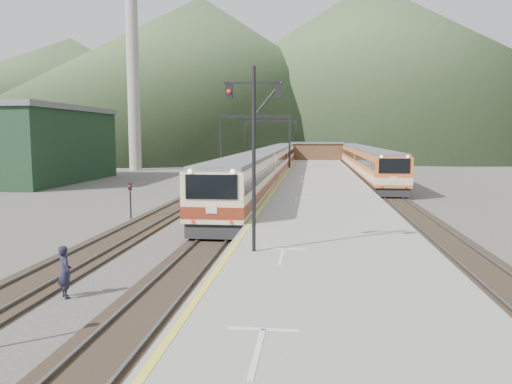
# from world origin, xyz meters

# --- Properties ---
(ground) EXTENTS (400.00, 400.00, 0.00)m
(ground) POSITION_xyz_m (0.00, 0.00, 0.00)
(ground) COLOR #47423D
(ground) RESTS_ON ground
(track_main) EXTENTS (2.60, 200.00, 0.23)m
(track_main) POSITION_xyz_m (0.00, 40.00, 0.07)
(track_main) COLOR black
(track_main) RESTS_ON ground
(track_far) EXTENTS (2.60, 200.00, 0.23)m
(track_far) POSITION_xyz_m (-5.00, 40.00, 0.07)
(track_far) COLOR black
(track_far) RESTS_ON ground
(track_second) EXTENTS (2.60, 200.00, 0.23)m
(track_second) POSITION_xyz_m (11.50, 40.00, 0.07)
(track_second) COLOR black
(track_second) RESTS_ON ground
(platform) EXTENTS (8.00, 100.00, 1.00)m
(platform) POSITION_xyz_m (5.60, 38.00, 0.50)
(platform) COLOR gray
(platform) RESTS_ON ground
(gantry_near) EXTENTS (9.55, 0.25, 8.00)m
(gantry_near) POSITION_xyz_m (-2.85, 55.00, 5.59)
(gantry_near) COLOR black
(gantry_near) RESTS_ON ground
(gantry_far) EXTENTS (9.55, 0.25, 8.00)m
(gantry_far) POSITION_xyz_m (-2.85, 80.00, 5.59)
(gantry_far) COLOR black
(gantry_far) RESTS_ON ground
(warehouse) EXTENTS (14.50, 20.50, 8.60)m
(warehouse) POSITION_xyz_m (-28.00, 42.00, 4.32)
(warehouse) COLOR black
(warehouse) RESTS_ON ground
(smokestack) EXTENTS (1.80, 1.80, 30.00)m
(smokestack) POSITION_xyz_m (-22.00, 62.00, 15.00)
(smokestack) COLOR #9E998E
(smokestack) RESTS_ON ground
(station_shed) EXTENTS (9.40, 4.40, 3.10)m
(station_shed) POSITION_xyz_m (5.60, 78.00, 2.57)
(station_shed) COLOR #523623
(station_shed) RESTS_ON platform
(hill_a) EXTENTS (180.00, 180.00, 60.00)m
(hill_a) POSITION_xyz_m (-40.00, 190.00, 30.00)
(hill_a) COLOR #374927
(hill_a) RESTS_ON ground
(hill_b) EXTENTS (220.00, 220.00, 75.00)m
(hill_b) POSITION_xyz_m (30.00, 230.00, 37.50)
(hill_b) COLOR #374927
(hill_b) RESTS_ON ground
(hill_d) EXTENTS (200.00, 200.00, 55.00)m
(hill_d) POSITION_xyz_m (-120.00, 240.00, 27.50)
(hill_d) COLOR #374927
(hill_d) RESTS_ON ground
(main_train) EXTENTS (3.13, 85.61, 3.82)m
(main_train) POSITION_xyz_m (0.00, 54.93, 2.14)
(main_train) COLOR beige
(main_train) RESTS_ON track_main
(second_train) EXTENTS (3.04, 62.39, 3.71)m
(second_train) POSITION_xyz_m (11.50, 61.38, 2.09)
(second_train) COLOR orange
(second_train) RESTS_ON track_second
(signal_mast) EXTENTS (2.20, 0.20, 6.80)m
(signal_mast) POSITION_xyz_m (2.71, 6.71, 5.15)
(signal_mast) COLOR black
(signal_mast) RESTS_ON platform
(short_signal_b) EXTENTS (0.22, 0.16, 2.27)m
(short_signal_b) POSITION_xyz_m (-3.29, 33.17, 1.46)
(short_signal_b) COLOR black
(short_signal_b) RESTS_ON ground
(short_signal_c) EXTENTS (0.25, 0.20, 2.27)m
(short_signal_c) POSITION_xyz_m (-6.70, 19.02, 1.46)
(short_signal_c) COLOR black
(short_signal_c) RESTS_ON ground
(worker) EXTENTS (0.75, 0.75, 1.75)m
(worker) POSITION_xyz_m (-3.17, 3.63, 0.87)
(worker) COLOR black
(worker) RESTS_ON ground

